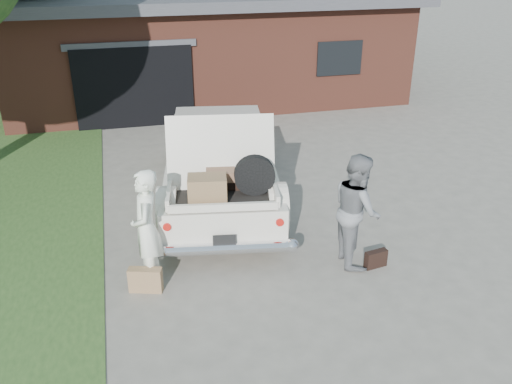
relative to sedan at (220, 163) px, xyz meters
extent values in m
plane|color=gray|center=(0.18, -2.72, -0.80)|extent=(90.00, 90.00, 0.00)
cube|color=brown|center=(1.18, 8.78, 0.70)|extent=(12.00, 7.00, 3.00)
cube|color=black|center=(-1.32, 5.33, 0.30)|extent=(3.20, 0.30, 2.20)
cube|color=#4C4C51|center=(-1.32, 5.26, 1.45)|extent=(3.50, 0.12, 0.18)
cube|color=black|center=(4.68, 5.26, 0.80)|extent=(1.40, 0.08, 1.00)
cube|color=silver|center=(0.01, 0.05, -0.14)|extent=(2.88, 5.54, 0.69)
cube|color=#A89F94|center=(0.06, 0.36, 0.47)|extent=(2.08, 2.38, 0.55)
cube|color=black|center=(0.23, 1.35, 0.45)|extent=(1.63, 0.36, 0.46)
cube|color=black|center=(-0.11, -0.62, 0.45)|extent=(1.63, 0.36, 0.46)
cylinder|color=black|center=(-1.21, -1.56, -0.45)|extent=(0.35, 0.73, 0.70)
cylinder|color=black|center=(0.61, -1.88, -0.45)|extent=(0.35, 0.73, 0.70)
cylinder|color=black|center=(-0.60, 1.98, -0.45)|extent=(0.35, 0.73, 0.70)
cylinder|color=black|center=(1.23, 1.66, -0.45)|extent=(0.35, 0.73, 0.70)
cylinder|color=silver|center=(-0.45, -2.60, -0.38)|extent=(2.16, 0.56, 0.19)
cylinder|color=#A5140F|center=(-1.29, -2.38, 0.02)|extent=(0.14, 0.13, 0.13)
cylinder|color=#A5140F|center=(0.41, -2.68, 0.02)|extent=(0.14, 0.13, 0.13)
cube|color=black|center=(-0.46, -2.62, -0.22)|extent=(0.36, 0.08, 0.18)
cube|color=black|center=(-0.34, -1.92, 0.23)|extent=(1.81, 1.42, 0.04)
cube|color=silver|center=(-1.17, -1.78, 0.33)|extent=(0.26, 1.15, 0.19)
cube|color=silver|center=(0.50, -2.07, 0.33)|extent=(0.26, 1.15, 0.19)
cube|color=silver|center=(-0.44, -2.50, 0.29)|extent=(1.67, 0.35, 0.13)
cube|color=silver|center=(-0.27, -1.54, 0.82)|extent=(1.82, 0.72, 1.17)
cube|color=#3E2C1A|center=(-0.52, -1.70, 0.34)|extent=(0.64, 0.48, 0.19)
cube|color=#906E49|center=(-0.61, -2.13, 0.46)|extent=(0.66, 0.49, 0.42)
cube|color=black|center=(-0.17, -1.63, 0.35)|extent=(0.72, 0.54, 0.20)
cube|color=#8D6348|center=(-0.33, -1.78, 0.52)|extent=(0.52, 0.38, 0.16)
cylinder|color=black|center=(0.17, -2.07, 0.57)|extent=(0.68, 0.28, 0.66)
imported|color=white|center=(-1.61, -2.56, 0.12)|extent=(0.50, 0.71, 1.84)
imported|color=gray|center=(1.65, -2.79, 0.13)|extent=(0.80, 0.97, 1.85)
cube|color=#A07A51|center=(-1.71, -2.81, -0.61)|extent=(0.52, 0.30, 0.38)
cube|color=black|center=(1.91, -3.08, -0.65)|extent=(0.39, 0.18, 0.29)
camera|label=1|loc=(-1.83, -9.74, 3.99)|focal=38.00mm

